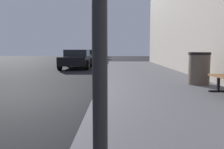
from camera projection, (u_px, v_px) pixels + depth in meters
ground_plane at (18, 99)px, 5.94m from camera, size 80.00×80.00×0.00m
sidewalk at (172, 96)px, 5.88m from camera, size 4.00×32.00×0.15m
trash_bin at (199, 68)px, 7.34m from camera, size 0.69×0.69×1.04m
car_black at (77, 59)px, 15.61m from camera, size 1.93×4.26×1.27m
car_green at (90, 56)px, 24.36m from camera, size 1.98×4.39×1.27m
car_white at (96, 54)px, 31.22m from camera, size 1.92×4.13×1.43m
car_silver at (99, 53)px, 40.73m from camera, size 1.95×4.27×1.27m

